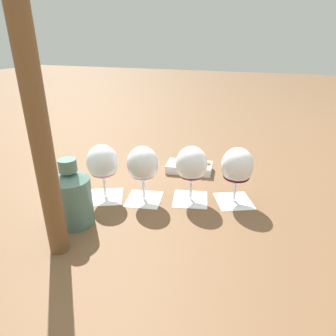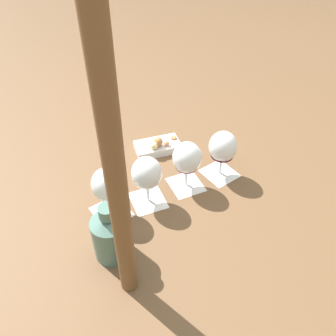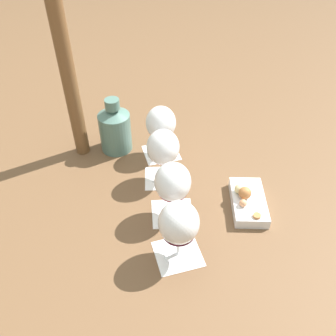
{
  "view_description": "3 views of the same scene",
  "coord_description": "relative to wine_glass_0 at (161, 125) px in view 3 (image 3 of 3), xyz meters",
  "views": [
    {
      "loc": [
        0.28,
        -0.78,
        0.47
      ],
      "look_at": [
        -0.0,
        -0.0,
        0.11
      ],
      "focal_mm": 32.0,
      "sensor_mm": 36.0,
      "label": 1
    },
    {
      "loc": [
        -0.16,
        -0.84,
        0.86
      ],
      "look_at": [
        -0.0,
        -0.0,
        0.11
      ],
      "focal_mm": 38.0,
      "sensor_mm": 36.0,
      "label": 2
    },
    {
      "loc": [
        0.72,
        0.12,
        0.76
      ],
      "look_at": [
        -0.0,
        -0.0,
        0.11
      ],
      "focal_mm": 38.0,
      "sensor_mm": 36.0,
      "label": 3
    }
  ],
  "objects": [
    {
      "name": "wine_glass_3",
      "position": [
        0.39,
        0.11,
        0.0
      ],
      "size": [
        0.1,
        0.1,
        0.18
      ],
      "color": "white",
      "rests_on": "tasting_card_3"
    },
    {
      "name": "snack_dish",
      "position": [
        0.2,
        0.28,
        -0.09
      ],
      "size": [
        0.18,
        0.11,
        0.07
      ],
      "color": "silver",
      "rests_on": "ground_plane"
    },
    {
      "name": "tasting_card_0",
      "position": [
        -0.0,
        0.0,
        -0.11
      ],
      "size": [
        0.14,
        0.15,
        0.0
      ],
      "color": "white",
      "rests_on": "ground_plane"
    },
    {
      "name": "wine_glass_0",
      "position": [
        0.0,
        0.0,
        0.0
      ],
      "size": [
        0.1,
        0.1,
        0.18
      ],
      "color": "white",
      "rests_on": "tasting_card_0"
    },
    {
      "name": "wine_glass_2",
      "position": [
        0.26,
        0.08,
        0.0
      ],
      "size": [
        0.1,
        0.1,
        0.18
      ],
      "color": "white",
      "rests_on": "tasting_card_2"
    },
    {
      "name": "tasting_card_2",
      "position": [
        0.26,
        0.08,
        -0.11
      ],
      "size": [
        0.13,
        0.14,
        0.0
      ],
      "color": "white",
      "rests_on": "ground_plane"
    },
    {
      "name": "wine_glass_1",
      "position": [
        0.12,
        0.03,
        -0.0
      ],
      "size": [
        0.1,
        0.1,
        0.18
      ],
      "color": "white",
      "rests_on": "tasting_card_1"
    },
    {
      "name": "ceramic_vase",
      "position": [
        -0.0,
        -0.15,
        -0.03
      ],
      "size": [
        0.1,
        0.1,
        0.19
      ],
      "color": "#4C7066",
      "rests_on": "ground_plane"
    },
    {
      "name": "tasting_card_3",
      "position": [
        0.39,
        0.11,
        -0.11
      ],
      "size": [
        0.14,
        0.15,
        0.0
      ],
      "color": "white",
      "rests_on": "ground_plane"
    },
    {
      "name": "ground_plane",
      "position": [
        0.2,
        0.06,
        -0.11
      ],
      "size": [
        8.0,
        8.0,
        0.0
      ],
      "primitive_type": "plane",
      "color": "brown"
    },
    {
      "name": "tasting_card_1",
      "position": [
        0.12,
        0.03,
        -0.11
      ],
      "size": [
        0.13,
        0.13,
        0.0
      ],
      "color": "white",
      "rests_on": "ground_plane"
    }
  ]
}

